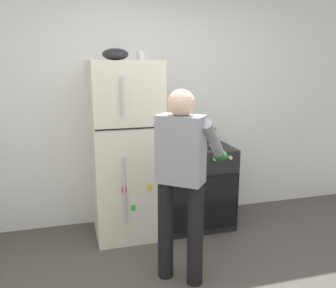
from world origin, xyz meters
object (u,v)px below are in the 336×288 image
at_px(refrigerator, 126,150).
at_px(pepper_mill, 214,134).
at_px(coffee_mug, 141,55).
at_px(mixing_bowl, 115,54).
at_px(stove_range, 195,186).
at_px(red_pot, 183,143).
at_px(person_cook, 183,169).

height_order(refrigerator, pepper_mill, refrigerator).
xyz_separation_m(coffee_mug, mixing_bowl, (-0.26, -0.05, 0.01)).
height_order(coffee_mug, pepper_mill, coffee_mug).
bearing_deg(mixing_bowl, pepper_mill, 10.00).
distance_m(stove_range, red_pot, 0.54).
bearing_deg(refrigerator, person_cook, -73.02).
height_order(refrigerator, mixing_bowl, mixing_bowl).
bearing_deg(red_pot, stove_range, 13.92).
distance_m(stove_range, pepper_mill, 0.64).
xyz_separation_m(stove_range, coffee_mug, (-0.57, 0.06, 1.41)).
distance_m(red_pot, mixing_bowl, 1.13).
bearing_deg(stove_range, pepper_mill, 35.04).
bearing_deg(red_pot, refrigerator, 175.22).
distance_m(person_cook, mixing_bowl, 1.38).
xyz_separation_m(person_cook, coffee_mug, (-0.11, 1.02, 0.89)).
bearing_deg(stove_range, refrigerator, 179.24).
bearing_deg(coffee_mug, refrigerator, -164.60).
height_order(stove_range, red_pot, red_pot).
bearing_deg(mixing_bowl, stove_range, -0.71).
height_order(red_pot, coffee_mug, coffee_mug).
relative_size(person_cook, pepper_mill, 11.02).
xyz_separation_m(refrigerator, pepper_mill, (1.05, 0.20, 0.07)).
bearing_deg(person_cook, pepper_mill, 57.02).
xyz_separation_m(person_cook, mixing_bowl, (-0.38, 0.97, 0.90)).
relative_size(red_pot, mixing_bowl, 1.35).
height_order(refrigerator, stove_range, refrigerator).
xyz_separation_m(stove_range, red_pot, (-0.16, -0.04, 0.51)).
height_order(pepper_mill, mixing_bowl, mixing_bowl).
height_order(refrigerator, person_cook, refrigerator).
relative_size(person_cook, coffee_mug, 14.28).
bearing_deg(coffee_mug, red_pot, -13.66).
xyz_separation_m(stove_range, mixing_bowl, (-0.83, 0.01, 1.41)).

